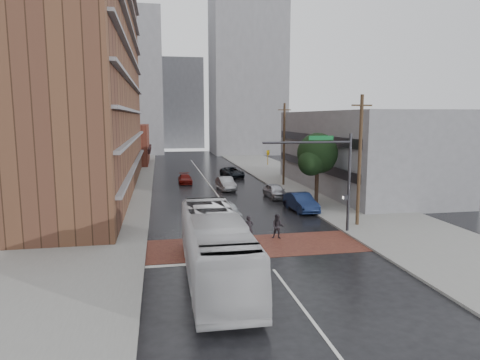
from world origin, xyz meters
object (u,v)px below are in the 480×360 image
pedestrian_b (278,227)px  car_parked_far (275,191)px  suv_travel (232,172)px  transit_bus (215,247)px  car_travel_a (228,210)px  car_travel_b (226,184)px  pedestrian_a (249,229)px  car_parked_mid (298,203)px  car_travel_c (185,179)px  car_parked_near (301,202)px

pedestrian_b → car_parked_far: pedestrian_b is taller
pedestrian_b → suv_travel: size_ratio=0.33×
transit_bus → car_travel_a: (2.71, 13.04, -1.01)m
car_parked_far → car_travel_b: bearing=123.6°
transit_bus → car_travel_a: bearing=78.9°
transit_bus → car_travel_b: bearing=80.8°
pedestrian_a → suv_travel: (4.08, 30.84, -0.14)m
suv_travel → car_parked_mid: suv_travel is taller
suv_travel → car_parked_far: (1.81, -16.06, 0.02)m
car_travel_b → car_parked_mid: 12.54m
car_travel_a → car_parked_mid: (6.91, 2.42, -0.11)m
transit_bus → car_travel_b: (4.69, 26.99, -0.97)m
transit_bus → pedestrian_a: bearing=64.9°
car_travel_b → suv_travel: 10.65m
car_travel_a → car_travel_b: (1.98, 13.96, 0.05)m
suv_travel → car_parked_far: size_ratio=1.19×
transit_bus → car_parked_far: transit_bus is taller
car_travel_c → car_parked_near: bearing=-63.0°
pedestrian_a → suv_travel: bearing=83.0°
pedestrian_b → suv_travel: bearing=107.5°
car_parked_near → car_travel_a: bearing=-169.8°
suv_travel → car_parked_far: bearing=-93.0°
transit_bus → car_parked_near: transit_bus is taller
suv_travel → car_parked_mid: 22.01m
pedestrian_a → car_parked_far: size_ratio=0.40×
car_travel_b → car_parked_far: size_ratio=1.06×
pedestrian_b → car_travel_c: bearing=121.6°
car_parked_mid → car_parked_far: (-0.60, 5.82, 0.13)m
car_travel_c → pedestrian_b: bearing=-79.6°
pedestrian_a → car_parked_far: bearing=68.8°
car_travel_c → suv_travel: bearing=33.2°
suv_travel → car_travel_c: bearing=-156.2°
car_parked_mid → car_parked_far: bearing=86.4°
car_travel_b → car_parked_far: 7.17m
pedestrian_a → car_travel_a: size_ratio=0.41×
pedestrian_a → car_parked_near: bearing=52.4°
transit_bus → car_parked_near: (9.62, 14.75, -0.92)m
transit_bus → car_parked_mid: transit_bus is taller
transit_bus → car_parked_mid: bearing=58.7°
car_travel_b → car_parked_mid: car_travel_b is taller
car_travel_b → car_parked_far: bearing=-57.6°
car_travel_b → car_travel_c: size_ratio=1.12×
pedestrian_b → car_parked_near: size_ratio=0.35×
car_travel_a → suv_travel: (4.50, 24.30, 0.00)m
car_travel_b → car_travel_a: bearing=-102.8°
car_parked_mid → car_travel_c: bearing=108.4°
pedestrian_b → car_parked_near: bearing=82.6°
car_travel_c → car_travel_a: bearing=-83.3°
car_travel_a → car_parked_near: 7.12m
pedestrian_b → car_parked_far: bearing=96.6°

